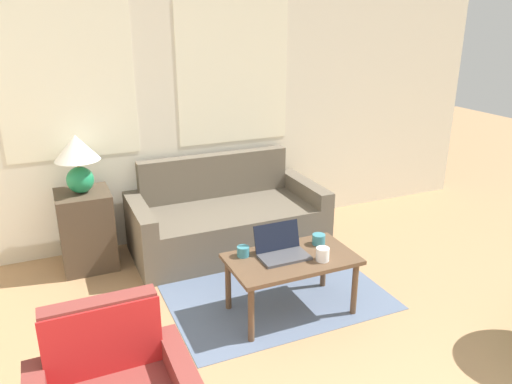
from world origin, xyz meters
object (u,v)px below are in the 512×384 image
at_px(couch, 226,221).
at_px(cup_navy, 323,254).
at_px(laptop, 281,249).
at_px(cup_yellow, 243,251).
at_px(table_lamp, 77,157).
at_px(cup_white, 319,239).
at_px(coffee_table, 291,264).

bearing_deg(couch, cup_navy, -80.84).
bearing_deg(laptop, cup_yellow, 157.69).
xyz_separation_m(table_lamp, cup_white, (1.56, -1.23, -0.50)).
relative_size(laptop, cup_yellow, 3.96).
xyz_separation_m(coffee_table, cup_navy, (0.18, -0.13, 0.10)).
height_order(couch, cup_yellow, couch).
bearing_deg(cup_white, cup_navy, -114.61).
bearing_deg(cup_white, table_lamp, 141.69).
distance_m(table_lamp, laptop, 1.84).
distance_m(couch, table_lamp, 1.43).
height_order(couch, cup_white, couch).
bearing_deg(table_lamp, cup_navy, -45.44).
height_order(couch, table_lamp, table_lamp).
bearing_deg(coffee_table, couch, 92.04).
bearing_deg(laptop, couch, 89.42).
xyz_separation_m(couch, coffee_table, (0.04, -1.23, 0.13)).
distance_m(couch, cup_navy, 1.40).
relative_size(table_lamp, cup_navy, 5.06).
xyz_separation_m(coffee_table, laptop, (-0.06, 0.05, 0.11)).
bearing_deg(table_lamp, laptop, -46.61).
bearing_deg(cup_white, cup_yellow, 175.44).
bearing_deg(table_lamp, coffee_table, -46.48).
height_order(couch, coffee_table, couch).
xyz_separation_m(laptop, cup_white, (0.34, 0.06, -0.01)).
relative_size(couch, cup_yellow, 19.83).
bearing_deg(coffee_table, table_lamp, 133.52).
bearing_deg(coffee_table, cup_white, 20.95).
xyz_separation_m(couch, cup_white, (0.33, -1.12, 0.23)).
distance_m(cup_yellow, cup_white, 0.60).
xyz_separation_m(cup_yellow, cup_white, (0.59, -0.05, 0.00)).
height_order(laptop, cup_yellow, laptop).
distance_m(cup_navy, cup_yellow, 0.56).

